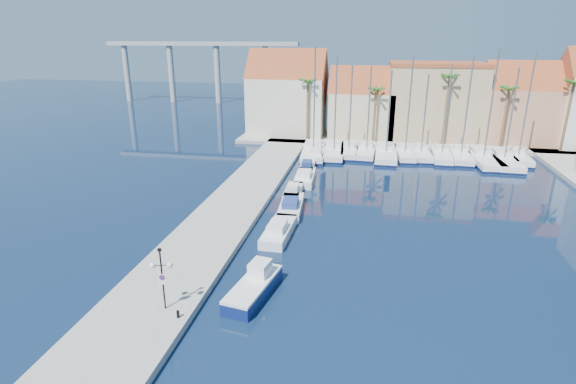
# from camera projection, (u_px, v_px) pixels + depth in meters

# --- Properties ---
(ground) EXTENTS (260.00, 260.00, 0.00)m
(ground) POSITION_uv_depth(u_px,v_px,m) (305.00, 290.00, 29.53)
(ground) COLOR black
(ground) RESTS_ON ground
(quay_west) EXTENTS (6.00, 77.00, 0.50)m
(quay_west) POSITION_uv_depth(u_px,v_px,m) (234.00, 205.00, 43.55)
(quay_west) COLOR gray
(quay_west) RESTS_ON ground
(shore_north) EXTENTS (54.00, 16.00, 0.50)m
(shore_north) POSITION_uv_depth(u_px,v_px,m) (411.00, 138.00, 72.25)
(shore_north) COLOR gray
(shore_north) RESTS_ON ground
(lamp_post) EXTENTS (1.31, 0.59, 3.95)m
(lamp_post) POSITION_uv_depth(u_px,v_px,m) (161.00, 270.00, 25.80)
(lamp_post) COLOR black
(lamp_post) RESTS_ON quay_west
(bollard) EXTENTS (0.18, 0.18, 0.44)m
(bollard) POSITION_uv_depth(u_px,v_px,m) (178.00, 314.00, 25.70)
(bollard) COLOR black
(bollard) RESTS_ON quay_west
(fishing_boat) EXTENTS (2.77, 5.72, 1.92)m
(fishing_boat) POSITION_uv_depth(u_px,v_px,m) (254.00, 286.00, 28.74)
(fishing_boat) COLOR #0E1C53
(fishing_boat) RESTS_ON ground
(motorboat_west_0) EXTENTS (2.13, 6.11, 1.40)m
(motorboat_west_0) POSITION_uv_depth(u_px,v_px,m) (279.00, 231.00, 37.26)
(motorboat_west_0) COLOR white
(motorboat_west_0) RESTS_ON ground
(motorboat_west_1) EXTENTS (2.48, 6.44, 1.40)m
(motorboat_west_1) POSITION_uv_depth(u_px,v_px,m) (291.00, 206.00, 42.53)
(motorboat_west_1) COLOR white
(motorboat_west_1) RESTS_ON ground
(motorboat_west_2) EXTENTS (1.82, 5.07, 1.40)m
(motorboat_west_2) POSITION_uv_depth(u_px,v_px,m) (293.00, 191.00, 46.60)
(motorboat_west_2) COLOR white
(motorboat_west_2) RESTS_ON ground
(motorboat_west_3) EXTENTS (2.36, 6.53, 1.40)m
(motorboat_west_3) POSITION_uv_depth(u_px,v_px,m) (305.00, 177.00, 51.31)
(motorboat_west_3) COLOR white
(motorboat_west_3) RESTS_ON ground
(motorboat_west_4) EXTENTS (1.98, 5.39, 1.40)m
(motorboat_west_4) POSITION_uv_depth(u_px,v_px,m) (307.00, 167.00, 55.30)
(motorboat_west_4) COLOR white
(motorboat_west_4) RESTS_ON ground
(motorboat_west_5) EXTENTS (2.98, 7.54, 1.40)m
(motorboat_west_5) POSITION_uv_depth(u_px,v_px,m) (315.00, 155.00, 60.85)
(motorboat_west_5) COLOR white
(motorboat_west_5) RESTS_ON ground
(motorboat_west_6) EXTENTS (2.54, 7.26, 1.40)m
(motorboat_west_6) POSITION_uv_depth(u_px,v_px,m) (319.00, 148.00, 64.91)
(motorboat_west_6) COLOR white
(motorboat_west_6) RESTS_ON ground
(sailboat_0) EXTENTS (3.83, 11.60, 14.58)m
(sailboat_0) POSITION_uv_depth(u_px,v_px,m) (314.00, 151.00, 62.77)
(sailboat_0) COLOR white
(sailboat_0) RESTS_ON ground
(sailboat_1) EXTENTS (3.06, 10.46, 13.50)m
(sailboat_1) POSITION_uv_depth(u_px,v_px,m) (334.00, 151.00, 62.77)
(sailboat_1) COLOR white
(sailboat_1) RESTS_ON ground
(sailboat_2) EXTENTS (2.59, 8.35, 12.16)m
(sailboat_2) POSITION_uv_depth(u_px,v_px,m) (349.00, 150.00, 62.89)
(sailboat_2) COLOR white
(sailboat_2) RESTS_ON ground
(sailboat_3) EXTENTS (2.88, 9.11, 12.06)m
(sailboat_3) POSITION_uv_depth(u_px,v_px,m) (367.00, 151.00, 62.71)
(sailboat_3) COLOR white
(sailboat_3) RESTS_ON ground
(sailboat_4) EXTENTS (3.06, 10.80, 11.61)m
(sailboat_4) POSITION_uv_depth(u_px,v_px,m) (386.00, 153.00, 61.64)
(sailboat_4) COLOR white
(sailboat_4) RESTS_ON ground
(sailboat_5) EXTENTS (2.72, 8.43, 13.51)m
(sailboat_5) POSITION_uv_depth(u_px,v_px,m) (405.00, 153.00, 61.48)
(sailboat_5) COLOR white
(sailboat_5) RESTS_ON ground
(sailboat_6) EXTENTS (2.75, 8.73, 11.13)m
(sailboat_6) POSITION_uv_depth(u_px,v_px,m) (420.00, 153.00, 61.64)
(sailboat_6) COLOR white
(sailboat_6) RESTS_ON ground
(sailboat_7) EXTENTS (2.81, 9.10, 12.55)m
(sailboat_7) POSITION_uv_depth(u_px,v_px,m) (441.00, 155.00, 60.71)
(sailboat_7) COLOR white
(sailboat_7) RESTS_ON ground
(sailboat_8) EXTENTS (3.01, 9.56, 13.52)m
(sailboat_8) POSITION_uv_depth(u_px,v_px,m) (460.00, 155.00, 60.63)
(sailboat_8) COLOR white
(sailboat_8) RESTS_ON ground
(sailboat_9) EXTENTS (3.90, 11.95, 14.35)m
(sailboat_9) POSITION_uv_depth(u_px,v_px,m) (482.00, 157.00, 59.40)
(sailboat_9) COLOR white
(sailboat_9) RESTS_ON ground
(sailboat_10) EXTENTS (3.34, 11.40, 12.17)m
(sailboat_10) POSITION_uv_depth(u_px,v_px,m) (503.00, 159.00, 58.62)
(sailboat_10) COLOR white
(sailboat_10) RESTS_ON ground
(sailboat_11) EXTENTS (2.44, 8.45, 14.19)m
(sailboat_11) POSITION_uv_depth(u_px,v_px,m) (517.00, 156.00, 59.66)
(sailboat_11) COLOR white
(sailboat_11) RESTS_ON ground
(building_0) EXTENTS (12.30, 9.00, 13.50)m
(building_0) POSITION_uv_depth(u_px,v_px,m) (288.00, 96.00, 72.74)
(building_0) COLOR beige
(building_0) RESTS_ON shore_north
(building_1) EXTENTS (10.30, 8.00, 11.00)m
(building_1) POSITION_uv_depth(u_px,v_px,m) (362.00, 106.00, 71.06)
(building_1) COLOR tan
(building_1) RESTS_ON shore_north
(building_2) EXTENTS (14.20, 10.20, 11.50)m
(building_2) POSITION_uv_depth(u_px,v_px,m) (434.00, 101.00, 69.75)
(building_2) COLOR tan
(building_2) RESTS_ON shore_north
(building_3) EXTENTS (10.30, 8.00, 12.00)m
(building_3) POSITION_uv_depth(u_px,v_px,m) (518.00, 106.00, 66.87)
(building_3) COLOR tan
(building_3) RESTS_ON shore_north
(palm_0) EXTENTS (2.60, 2.60, 10.15)m
(palm_0) POSITION_uv_depth(u_px,v_px,m) (308.00, 84.00, 66.56)
(palm_0) COLOR brown
(palm_0) RESTS_ON shore_north
(palm_1) EXTENTS (2.60, 2.60, 9.15)m
(palm_1) POSITION_uv_depth(u_px,v_px,m) (376.00, 92.00, 65.13)
(palm_1) COLOR brown
(palm_1) RESTS_ON shore_north
(palm_2) EXTENTS (2.60, 2.60, 11.15)m
(palm_2) POSITION_uv_depth(u_px,v_px,m) (449.00, 79.00, 62.77)
(palm_2) COLOR brown
(palm_2) RESTS_ON shore_north
(palm_3) EXTENTS (2.60, 2.60, 9.65)m
(palm_3) POSITION_uv_depth(u_px,v_px,m) (509.00, 91.00, 61.84)
(palm_3) COLOR brown
(palm_3) RESTS_ON shore_north
(palm_4) EXTENTS (2.60, 2.60, 10.65)m
(palm_4) POSITION_uv_depth(u_px,v_px,m) (574.00, 85.00, 60.14)
(palm_4) COLOR brown
(palm_4) RESTS_ON shore_north
(viaduct) EXTENTS (48.00, 2.20, 14.45)m
(viaduct) POSITION_uv_depth(u_px,v_px,m) (197.00, 60.00, 109.05)
(viaduct) COLOR #9E9E99
(viaduct) RESTS_ON ground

